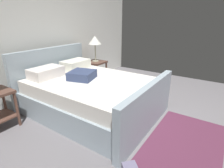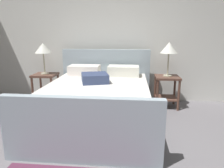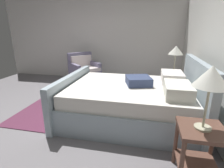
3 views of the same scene
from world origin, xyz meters
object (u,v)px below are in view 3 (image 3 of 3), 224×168
bed (131,100)px  nightstand_right (199,145)px  armchair (84,73)px  table_lamp_left (176,51)px  nightstand_left (173,81)px  table_lamp_right (211,78)px

bed → nightstand_right: size_ratio=3.73×
armchair → table_lamp_left: bearing=75.7°
nightstand_left → armchair: 2.44m
bed → table_lamp_left: size_ratio=3.75×
armchair → nightstand_right: bearing=38.3°
nightstand_right → nightstand_left: (-2.37, 0.02, 0.00)m
nightstand_left → table_lamp_right: bearing=-0.4°
nightstand_right → nightstand_left: 2.37m
nightstand_left → bed: bearing=-34.8°
table_lamp_left → nightstand_left: bearing=-63.4°
table_lamp_left → armchair: bearing=-104.3°
table_lamp_right → nightstand_left: 2.47m
nightstand_right → table_lamp_left: (-2.37, 0.02, 0.68)m
nightstand_left → nightstand_right: bearing=-0.4°
table_lamp_right → table_lamp_left: table_lamp_right is taller
table_lamp_right → armchair: (-2.97, -2.35, -0.76)m
bed → nightstand_right: bed is taller
bed → table_lamp_left: bearing=145.2°
bed → table_lamp_right: table_lamp_right is taller
nightstand_right → table_lamp_right: size_ratio=0.96×
nightstand_left → table_lamp_left: 0.68m
table_lamp_right → armchair: bearing=-141.7°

